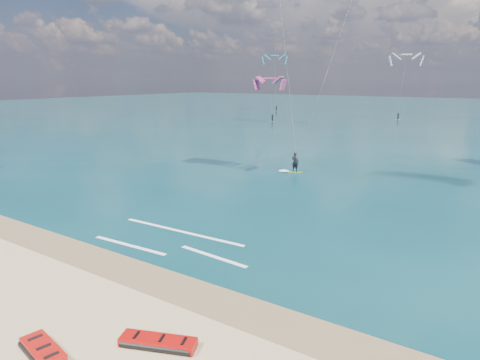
# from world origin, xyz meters

# --- Properties ---
(ground) EXTENTS (320.00, 320.00, 0.00)m
(ground) POSITION_xyz_m (0.00, 40.00, 0.00)
(ground) COLOR tan
(ground) RESTS_ON ground
(wet_sand_strip) EXTENTS (320.00, 2.40, 0.01)m
(wet_sand_strip) POSITION_xyz_m (0.00, 3.00, 0.00)
(wet_sand_strip) COLOR brown
(wet_sand_strip) RESTS_ON ground
(sea) EXTENTS (320.00, 200.00, 0.04)m
(sea) POSITION_xyz_m (0.00, 104.00, 0.02)
(sea) COLOR #0A353A
(sea) RESTS_ON ground
(packed_kite_left) EXTENTS (2.89, 1.91, 0.35)m
(packed_kite_left) POSITION_xyz_m (6.60, -0.45, 0.00)
(packed_kite_left) COLOR #B30C09
(packed_kite_left) RESTS_ON ground
(packed_kite_mid) EXTENTS (2.36, 1.49, 0.40)m
(packed_kite_mid) POSITION_xyz_m (3.89, -2.83, 0.00)
(packed_kite_mid) COLOR red
(packed_kite_mid) RESTS_ON ground
(kitesurfer_main) EXTENTS (11.74, 9.04, 19.16)m
(kitesurfer_main) POSITION_xyz_m (0.89, 22.25, 9.73)
(kitesurfer_main) COLOR #B5D819
(kitesurfer_main) RESTS_ON sea
(shoreline_foam) EXTENTS (9.89, 3.62, 0.01)m
(shoreline_foam) POSITION_xyz_m (0.74, 6.80, 0.04)
(shoreline_foam) COLOR white
(shoreline_foam) RESTS_ON ground
(distant_kites) EXTENTS (76.91, 32.65, 14.21)m
(distant_kites) POSITION_xyz_m (-0.41, 80.72, 5.94)
(distant_kites) COLOR #B8366F
(distant_kites) RESTS_ON ground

